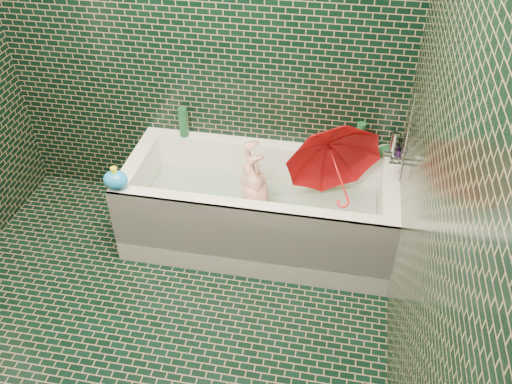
% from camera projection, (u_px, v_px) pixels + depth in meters
% --- Properties ---
extents(floor, '(2.80, 2.80, 0.00)m').
position_uv_depth(floor, '(144.00, 353.00, 2.95)').
color(floor, black).
rests_on(floor, ground).
extents(wall_back, '(2.80, 0.00, 2.80)m').
position_uv_depth(wall_back, '(198.00, 34.00, 3.25)').
color(wall_back, black).
rests_on(wall_back, floor).
extents(wall_right, '(0.00, 2.80, 2.80)m').
position_uv_depth(wall_right, '(437.00, 206.00, 1.99)').
color(wall_right, black).
rests_on(wall_right, floor).
extents(bathtub, '(1.70, 0.75, 0.55)m').
position_uv_depth(bathtub, '(259.00, 215.00, 3.53)').
color(bathtub, white).
rests_on(bathtub, floor).
extents(bath_mat, '(1.35, 0.47, 0.01)m').
position_uv_depth(bath_mat, '(259.00, 220.00, 3.58)').
color(bath_mat, '#3FD22A').
rests_on(bath_mat, bathtub).
extents(water, '(1.48, 0.53, 0.00)m').
position_uv_depth(water, '(259.00, 203.00, 3.49)').
color(water, silver).
rests_on(water, bathtub).
extents(faucet, '(0.18, 0.19, 0.55)m').
position_uv_depth(faucet, '(400.00, 157.00, 3.07)').
color(faucet, silver).
rests_on(faucet, wall_right).
extents(child, '(0.91, 0.54, 0.29)m').
position_uv_depth(child, '(260.00, 205.00, 3.46)').
color(child, '#DB9B89').
rests_on(child, bathtub).
extents(umbrella, '(0.83, 0.85, 0.78)m').
position_uv_depth(umbrella, '(338.00, 172.00, 3.26)').
color(umbrella, red).
rests_on(umbrella, bathtub).
extents(soap_bottle_a, '(0.12, 0.13, 0.28)m').
position_uv_depth(soap_bottle_a, '(385.00, 154.00, 3.49)').
color(soap_bottle_a, white).
rests_on(soap_bottle_a, bathtub).
extents(soap_bottle_b, '(0.10, 0.11, 0.21)m').
position_uv_depth(soap_bottle_b, '(391.00, 158.00, 3.45)').
color(soap_bottle_b, '#461C6C').
rests_on(soap_bottle_b, bathtub).
extents(soap_bottle_c, '(0.15, 0.15, 0.16)m').
position_uv_depth(soap_bottle_c, '(388.00, 159.00, 3.45)').
color(soap_bottle_c, '#154C28').
rests_on(soap_bottle_c, bathtub).
extents(bottle_right_tall, '(0.06, 0.06, 0.23)m').
position_uv_depth(bottle_right_tall, '(360.00, 140.00, 3.40)').
color(bottle_right_tall, '#154C28').
rests_on(bottle_right_tall, bathtub).
extents(bottle_right_pump, '(0.06, 0.06, 0.18)m').
position_uv_depth(bottle_right_pump, '(394.00, 146.00, 3.40)').
color(bottle_right_pump, silver).
rests_on(bottle_right_pump, bathtub).
extents(bottle_left_tall, '(0.06, 0.06, 0.21)m').
position_uv_depth(bottle_left_tall, '(183.00, 122.00, 3.59)').
color(bottle_left_tall, '#154C28').
rests_on(bottle_left_tall, bathtub).
extents(bottle_left_short, '(0.06, 0.06, 0.16)m').
position_uv_depth(bottle_left_short, '(185.00, 124.00, 3.62)').
color(bottle_left_short, white).
rests_on(bottle_left_short, bathtub).
extents(rubber_duck, '(0.12, 0.10, 0.09)m').
position_uv_depth(rubber_duck, '(344.00, 146.00, 3.48)').
color(rubber_duck, yellow).
rests_on(rubber_duck, bathtub).
extents(bath_toy, '(0.16, 0.13, 0.14)m').
position_uv_depth(bath_toy, '(116.00, 179.00, 3.17)').
color(bath_toy, '#1983E1').
rests_on(bath_toy, bathtub).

